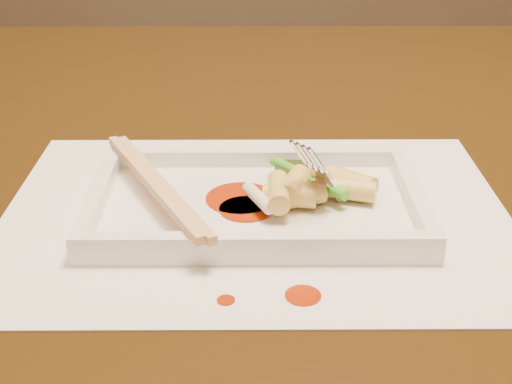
{
  "coord_description": "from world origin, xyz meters",
  "views": [
    {
      "loc": [
        0.09,
        -0.67,
        1.02
      ],
      "look_at": [
        0.09,
        -0.17,
        0.77
      ],
      "focal_mm": 50.0,
      "sensor_mm": 36.0,
      "label": 1
    }
  ],
  "objects_px": {
    "table": "(169,221)",
    "placemat": "(256,213)",
    "fork": "(347,107)",
    "plate_base": "(256,208)",
    "chopstick_a": "(151,184)"
  },
  "relations": [
    {
      "from": "placemat",
      "to": "fork",
      "type": "xyz_separation_m",
      "value": [
        0.07,
        0.02,
        0.08
      ]
    },
    {
      "from": "plate_base",
      "to": "chopstick_a",
      "type": "bearing_deg",
      "value": 180.0
    },
    {
      "from": "placemat",
      "to": "chopstick_a",
      "type": "height_order",
      "value": "chopstick_a"
    },
    {
      "from": "table",
      "to": "chopstick_a",
      "type": "bearing_deg",
      "value": -86.65
    },
    {
      "from": "fork",
      "to": "table",
      "type": "bearing_deg",
      "value": 136.62
    },
    {
      "from": "fork",
      "to": "chopstick_a",
      "type": "bearing_deg",
      "value": -173.25
    },
    {
      "from": "chopstick_a",
      "to": "fork",
      "type": "relative_size",
      "value": 1.42
    },
    {
      "from": "placemat",
      "to": "fork",
      "type": "height_order",
      "value": "fork"
    },
    {
      "from": "table",
      "to": "fork",
      "type": "bearing_deg",
      "value": -43.38
    },
    {
      "from": "table",
      "to": "chopstick_a",
      "type": "relative_size",
      "value": 7.07
    },
    {
      "from": "plate_base",
      "to": "chopstick_a",
      "type": "height_order",
      "value": "chopstick_a"
    },
    {
      "from": "table",
      "to": "placemat",
      "type": "distance_m",
      "value": 0.22
    },
    {
      "from": "table",
      "to": "fork",
      "type": "xyz_separation_m",
      "value": [
        0.16,
        -0.15,
        0.18
      ]
    },
    {
      "from": "plate_base",
      "to": "fork",
      "type": "relative_size",
      "value": 1.86
    },
    {
      "from": "plate_base",
      "to": "fork",
      "type": "distance_m",
      "value": 0.11
    }
  ]
}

